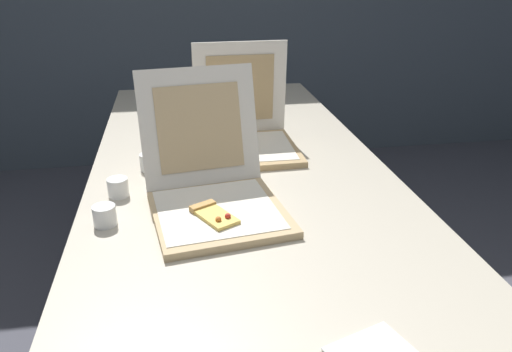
{
  "coord_description": "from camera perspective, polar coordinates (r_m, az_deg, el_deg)",
  "views": [
    {
      "loc": [
        -0.2,
        -0.86,
        1.42
      ],
      "look_at": [
        0.02,
        0.47,
        0.82
      ],
      "focal_mm": 34.88,
      "sensor_mm": 36.0,
      "label": 1
    }
  ],
  "objects": [
    {
      "name": "pizza_box_middle",
      "position": [
        1.83,
        -1.13,
        4.7
      ],
      "size": [
        0.36,
        0.36,
        0.37
      ],
      "rotation": [
        0.0,
        0.0,
        0.02
      ],
      "color": "tan",
      "rests_on": "table"
    },
    {
      "name": "cup_white_mid",
      "position": [
        1.7,
        -12.17,
        1.58
      ],
      "size": [
        0.06,
        0.06,
        0.06
      ],
      "primitive_type": "cylinder",
      "color": "white",
      "rests_on": "table"
    },
    {
      "name": "cup_white_near_left",
      "position": [
        1.38,
        -16.97,
        -4.36
      ],
      "size": [
        0.06,
        0.06,
        0.06
      ],
      "primitive_type": "cylinder",
      "color": "white",
      "rests_on": "table"
    },
    {
      "name": "pizza_box_front",
      "position": [
        1.39,
        -4.79,
        -1.97
      ],
      "size": [
        0.41,
        0.5,
        0.36
      ],
      "rotation": [
        0.0,
        0.0,
        0.14
      ],
      "color": "tan",
      "rests_on": "table"
    },
    {
      "name": "cup_white_near_center",
      "position": [
        1.53,
        -15.55,
        -1.26
      ],
      "size": [
        0.06,
        0.06,
        0.06
      ],
      "primitive_type": "cylinder",
      "color": "white",
      "rests_on": "table"
    },
    {
      "name": "table",
      "position": [
        1.67,
        -1.67,
        -0.84
      ],
      "size": [
        0.99,
        2.35,
        0.76
      ],
      "color": "#BCB29E",
      "rests_on": "ground"
    }
  ]
}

